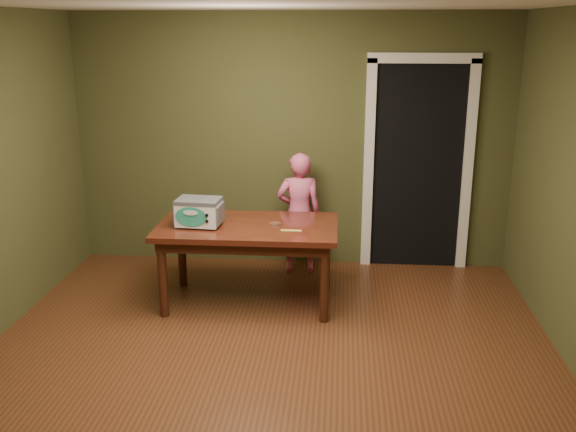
% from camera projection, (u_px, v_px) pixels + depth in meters
% --- Properties ---
extents(floor, '(5.00, 5.00, 0.00)m').
position_uv_depth(floor, '(263.00, 382.00, 4.59)').
color(floor, '#5A3219').
rests_on(floor, ground).
extents(room_shell, '(4.52, 5.02, 2.61)m').
position_uv_depth(room_shell, '(260.00, 147.00, 4.10)').
color(room_shell, '#424625').
rests_on(room_shell, ground).
extents(doorway, '(1.10, 0.66, 2.25)m').
position_uv_depth(doorway, '(415.00, 162.00, 6.84)').
color(doorway, black).
rests_on(doorway, ground).
extents(dining_table, '(1.60, 0.91, 0.75)m').
position_uv_depth(dining_table, '(248.00, 235.00, 5.74)').
color(dining_table, '#3C130D').
rests_on(dining_table, floor).
extents(toy_oven, '(0.42, 0.30, 0.25)m').
position_uv_depth(toy_oven, '(199.00, 211.00, 5.63)').
color(toy_oven, '#4C4F54').
rests_on(toy_oven, dining_table).
extents(baking_pan, '(0.10, 0.10, 0.02)m').
position_uv_depth(baking_pan, '(275.00, 224.00, 5.69)').
color(baking_pan, silver).
rests_on(baking_pan, dining_table).
extents(spatula, '(0.18, 0.03, 0.01)m').
position_uv_depth(spatula, '(291.00, 230.00, 5.53)').
color(spatula, '#E4DC63').
rests_on(spatula, dining_table).
extents(child, '(0.49, 0.35, 1.25)m').
position_uv_depth(child, '(299.00, 213.00, 6.50)').
color(child, '#E75F8D').
rests_on(child, floor).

